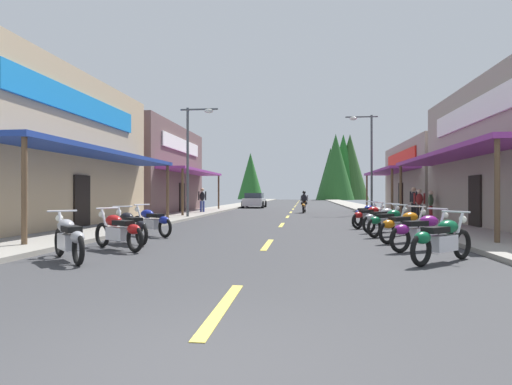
{
  "coord_description": "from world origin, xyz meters",
  "views": [
    {
      "loc": [
        1.01,
        -2.99,
        1.41
      ],
      "look_at": [
        -3.4,
        34.31,
        1.45
      ],
      "focal_mm": 29.03,
      "sensor_mm": 36.0,
      "label": 1
    }
  ],
  "objects_px": {
    "streetlamp_left": "(193,146)",
    "pedestrian_by_shop": "(202,199)",
    "motorcycle_parked_right_6": "(366,214)",
    "motorcycle_parked_left_2": "(130,226)",
    "motorcycle_parked_right_5": "(370,216)",
    "motorcycle_parked_left_0": "(69,237)",
    "pedestrian_waiting": "(419,202)",
    "motorcycle_parked_right_0": "(442,239)",
    "rider_cruising_lead": "(304,204)",
    "parked_car_curbside": "(254,201)",
    "motorcycle_parked_right_4": "(383,219)",
    "pedestrian_strolling": "(431,204)",
    "motorcycle_parked_right_1": "(422,231)",
    "motorcycle_parked_left_1": "(118,230)",
    "pedestrian_browsing": "(414,200)",
    "motorcycle_parked_right_2": "(405,225)",
    "motorcycle_parked_left_3": "(151,221)",
    "motorcycle_parked_right_3": "(389,221)",
    "streetlamp_right": "(367,150)"
  },
  "relations": [
    {
      "from": "pedestrian_by_shop",
      "to": "motorcycle_parked_right_0",
      "type": "bearing_deg",
      "value": -149.99
    },
    {
      "from": "motorcycle_parked_right_1",
      "to": "motorcycle_parked_left_1",
      "type": "bearing_deg",
      "value": 151.99
    },
    {
      "from": "pedestrian_by_shop",
      "to": "motorcycle_parked_right_3",
      "type": "bearing_deg",
      "value": -142.09
    },
    {
      "from": "pedestrian_by_shop",
      "to": "motorcycle_parked_right_5",
      "type": "bearing_deg",
      "value": -135.15
    },
    {
      "from": "motorcycle_parked_left_2",
      "to": "motorcycle_parked_right_5",
      "type": "bearing_deg",
      "value": -99.09
    },
    {
      "from": "streetlamp_left",
      "to": "pedestrian_waiting",
      "type": "height_order",
      "value": "streetlamp_left"
    },
    {
      "from": "parked_car_curbside",
      "to": "motorcycle_parked_left_2",
      "type": "bearing_deg",
      "value": 179.55
    },
    {
      "from": "motorcycle_parked_right_5",
      "to": "motorcycle_parked_left_0",
      "type": "height_order",
      "value": "same"
    },
    {
      "from": "motorcycle_parked_right_4",
      "to": "motorcycle_parked_right_6",
      "type": "relative_size",
      "value": 0.95
    },
    {
      "from": "motorcycle_parked_left_2",
      "to": "motorcycle_parked_left_3",
      "type": "bearing_deg",
      "value": -43.43
    },
    {
      "from": "motorcycle_parked_right_5",
      "to": "motorcycle_parked_left_2",
      "type": "height_order",
      "value": "same"
    },
    {
      "from": "motorcycle_parked_right_4",
      "to": "pedestrian_strolling",
      "type": "bearing_deg",
      "value": 20.8
    },
    {
      "from": "motorcycle_parked_right_2",
      "to": "pedestrian_strolling",
      "type": "bearing_deg",
      "value": 32.07
    },
    {
      "from": "streetlamp_left",
      "to": "pedestrian_by_shop",
      "type": "relative_size",
      "value": 3.48
    },
    {
      "from": "pedestrian_browsing",
      "to": "motorcycle_parked_right_5",
      "type": "bearing_deg",
      "value": 36.75
    },
    {
      "from": "streetlamp_right",
      "to": "motorcycle_parked_right_2",
      "type": "relative_size",
      "value": 3.73
    },
    {
      "from": "rider_cruising_lead",
      "to": "pedestrian_by_shop",
      "type": "distance_m",
      "value": 7.19
    },
    {
      "from": "motorcycle_parked_right_0",
      "to": "motorcycle_parked_left_0",
      "type": "distance_m",
      "value": 7.64
    },
    {
      "from": "rider_cruising_lead",
      "to": "parked_car_curbside",
      "type": "distance_m",
      "value": 10.82
    },
    {
      "from": "motorcycle_parked_right_2",
      "to": "motorcycle_parked_left_0",
      "type": "distance_m",
      "value": 8.72
    },
    {
      "from": "motorcycle_parked_left_2",
      "to": "rider_cruising_lead",
      "type": "relative_size",
      "value": 0.77
    },
    {
      "from": "motorcycle_parked_right_6",
      "to": "pedestrian_browsing",
      "type": "height_order",
      "value": "pedestrian_browsing"
    },
    {
      "from": "motorcycle_parked_right_1",
      "to": "pedestrian_strolling",
      "type": "relative_size",
      "value": 1.21
    },
    {
      "from": "motorcycle_parked_right_5",
      "to": "motorcycle_parked_left_1",
      "type": "xyz_separation_m",
      "value": [
        -7.17,
        -7.16,
        0.0
      ]
    },
    {
      "from": "motorcycle_parked_right_1",
      "to": "motorcycle_parked_right_5",
      "type": "bearing_deg",
      "value": 59.14
    },
    {
      "from": "motorcycle_parked_right_0",
      "to": "motorcycle_parked_right_3",
      "type": "height_order",
      "value": "same"
    },
    {
      "from": "motorcycle_parked_left_0",
      "to": "pedestrian_waiting",
      "type": "distance_m",
      "value": 17.58
    },
    {
      "from": "motorcycle_parked_left_0",
      "to": "parked_car_curbside",
      "type": "relative_size",
      "value": 0.37
    },
    {
      "from": "motorcycle_parked_left_2",
      "to": "pedestrian_strolling",
      "type": "xyz_separation_m",
      "value": [
        11.09,
        10.44,
        0.39
      ]
    },
    {
      "from": "motorcycle_parked_right_2",
      "to": "parked_car_curbside",
      "type": "height_order",
      "value": "parked_car_curbside"
    },
    {
      "from": "motorcycle_parked_left_1",
      "to": "pedestrian_strolling",
      "type": "distance_m",
      "value": 15.95
    },
    {
      "from": "motorcycle_parked_right_3",
      "to": "motorcycle_parked_left_3",
      "type": "bearing_deg",
      "value": 145.24
    },
    {
      "from": "streetlamp_right",
      "to": "rider_cruising_lead",
      "type": "distance_m",
      "value": 5.68
    },
    {
      "from": "motorcycle_parked_right_4",
      "to": "motorcycle_parked_right_5",
      "type": "relative_size",
      "value": 1.03
    },
    {
      "from": "motorcycle_parked_right_6",
      "to": "pedestrian_by_shop",
      "type": "height_order",
      "value": "pedestrian_by_shop"
    },
    {
      "from": "pedestrian_waiting",
      "to": "motorcycle_parked_right_5",
      "type": "bearing_deg",
      "value": -28.35
    },
    {
      "from": "motorcycle_parked_left_3",
      "to": "rider_cruising_lead",
      "type": "relative_size",
      "value": 0.86
    },
    {
      "from": "streetlamp_left",
      "to": "motorcycle_parked_left_2",
      "type": "height_order",
      "value": "streetlamp_left"
    },
    {
      "from": "motorcycle_parked_right_6",
      "to": "pedestrian_strolling",
      "type": "xyz_separation_m",
      "value": [
        3.53,
        2.65,
        0.39
      ]
    },
    {
      "from": "motorcycle_parked_left_1",
      "to": "rider_cruising_lead",
      "type": "bearing_deg",
      "value": -68.94
    },
    {
      "from": "motorcycle_parked_right_1",
      "to": "motorcycle_parked_left_0",
      "type": "bearing_deg",
      "value": 164.1
    },
    {
      "from": "pedestrian_browsing",
      "to": "pedestrian_waiting",
      "type": "height_order",
      "value": "pedestrian_browsing"
    },
    {
      "from": "streetlamp_left",
      "to": "motorcycle_parked_left_3",
      "type": "distance_m",
      "value": 9.76
    },
    {
      "from": "motorcycle_parked_right_3",
      "to": "rider_cruising_lead",
      "type": "bearing_deg",
      "value": 59.51
    },
    {
      "from": "motorcycle_parked_left_0",
      "to": "pedestrian_by_shop",
      "type": "distance_m",
      "value": 19.48
    },
    {
      "from": "motorcycle_parked_right_6",
      "to": "rider_cruising_lead",
      "type": "xyz_separation_m",
      "value": [
        -2.76,
        10.67,
        0.17
      ]
    },
    {
      "from": "motorcycle_parked_right_2",
      "to": "streetlamp_left",
      "type": "bearing_deg",
      "value": 94.15
    },
    {
      "from": "motorcycle_parked_left_1",
      "to": "motorcycle_parked_right_0",
      "type": "bearing_deg",
      "value": -154.2
    },
    {
      "from": "motorcycle_parked_right_6",
      "to": "motorcycle_parked_left_1",
      "type": "height_order",
      "value": "same"
    },
    {
      "from": "streetlamp_left",
      "to": "motorcycle_parked_right_4",
      "type": "bearing_deg",
      "value": -37.73
    }
  ]
}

